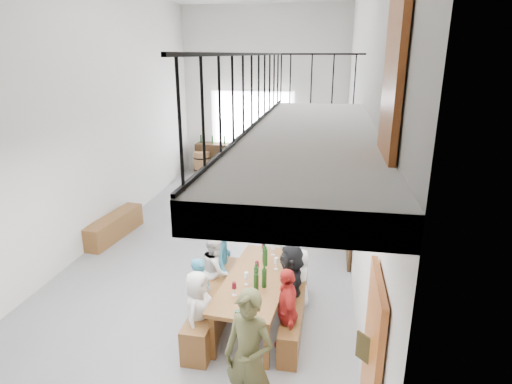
% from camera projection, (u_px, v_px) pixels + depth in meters
% --- Properties ---
extents(floor, '(12.00, 12.00, 0.00)m').
position_uv_depth(floor, '(222.00, 243.00, 9.42)').
color(floor, slate).
rests_on(floor, ground).
extents(room_walls, '(12.00, 12.00, 12.00)m').
position_uv_depth(room_walls, '(218.00, 77.00, 8.32)').
color(room_walls, silver).
rests_on(room_walls, ground).
extents(gateway_portal, '(2.80, 0.08, 2.80)m').
position_uv_depth(gateway_portal, '(253.00, 133.00, 14.62)').
color(gateway_portal, white).
rests_on(gateway_portal, ground).
extents(right_wall_decor, '(0.07, 8.28, 5.07)m').
position_uv_depth(right_wall_decor, '(358.00, 204.00, 6.69)').
color(right_wall_decor, '#AF541A').
rests_on(right_wall_decor, ground).
extents(balcony, '(1.52, 5.62, 4.00)m').
position_uv_depth(balcony, '(311.00, 141.00, 5.25)').
color(balcony, silver).
rests_on(balcony, ground).
extents(tasting_table, '(1.08, 2.25, 0.79)m').
position_uv_depth(tasting_table, '(257.00, 283.00, 6.42)').
color(tasting_table, brown).
rests_on(tasting_table, ground).
extents(bench_inner, '(0.40, 2.28, 0.52)m').
position_uv_depth(bench_inner, '(216.00, 305.00, 6.65)').
color(bench_inner, brown).
rests_on(bench_inner, ground).
extents(bench_wall, '(0.29, 2.12, 0.49)m').
position_uv_depth(bench_wall, '(294.00, 310.00, 6.54)').
color(bench_wall, brown).
rests_on(bench_wall, ground).
extents(tableware, '(0.55, 1.42, 0.35)m').
position_uv_depth(tableware, '(261.00, 266.00, 6.44)').
color(tableware, black).
rests_on(tableware, tasting_table).
extents(side_bench, '(0.58, 1.86, 0.51)m').
position_uv_depth(side_bench, '(114.00, 226.00, 9.68)').
color(side_bench, brown).
rests_on(side_bench, ground).
extents(oak_barrel, '(0.56, 0.56, 0.82)m').
position_uv_depth(oak_barrel, '(202.00, 163.00, 14.62)').
color(oak_barrel, '#98693F').
rests_on(oak_barrel, ground).
extents(serving_counter, '(2.01, 0.61, 1.05)m').
position_uv_depth(serving_counter, '(225.00, 159.00, 14.77)').
color(serving_counter, '#3B2815').
rests_on(serving_counter, ground).
extents(counter_bottles, '(1.75, 0.12, 0.28)m').
position_uv_depth(counter_bottles, '(225.00, 140.00, 14.55)').
color(counter_bottles, black).
rests_on(counter_bottles, serving_counter).
extents(guest_left_a, '(0.44, 0.62, 1.21)m').
position_uv_depth(guest_left_a, '(198.00, 312.00, 5.88)').
color(guest_left_a, silver).
rests_on(guest_left_a, ground).
extents(guest_left_b, '(0.30, 0.43, 1.14)m').
position_uv_depth(guest_left_b, '(201.00, 293.00, 6.39)').
color(guest_left_b, teal).
rests_on(guest_left_b, ground).
extents(guest_left_c, '(0.57, 0.68, 1.22)m').
position_uv_depth(guest_left_c, '(216.00, 270.00, 6.99)').
color(guest_left_c, silver).
rests_on(guest_left_c, ground).
extents(guest_left_d, '(0.62, 0.92, 1.32)m').
position_uv_depth(guest_left_d, '(225.00, 255.00, 7.42)').
color(guest_left_d, teal).
rests_on(guest_left_d, ground).
extents(guest_right_a, '(0.48, 0.80, 1.28)m').
position_uv_depth(guest_right_a, '(287.00, 311.00, 5.84)').
color(guest_right_a, red).
rests_on(guest_right_a, ground).
extents(guest_right_b, '(0.42, 1.21, 1.29)m').
position_uv_depth(guest_right_b, '(291.00, 284.00, 6.51)').
color(guest_right_b, black).
rests_on(guest_right_b, ground).
extents(guest_right_c, '(0.45, 0.57, 1.01)m').
position_uv_depth(guest_right_c, '(300.00, 278.00, 6.96)').
color(guest_right_c, silver).
rests_on(guest_right_c, ground).
extents(host_standing, '(0.69, 0.56, 1.63)m').
position_uv_depth(host_standing, '(249.00, 358.00, 4.67)').
color(host_standing, '#4F4F2C').
rests_on(host_standing, ground).
extents(potted_plant, '(0.44, 0.39, 0.46)m').
position_uv_depth(potted_plant, '(336.00, 231.00, 9.48)').
color(potted_plant, '#1F471A').
rests_on(potted_plant, ground).
extents(bicycle_near, '(1.80, 1.38, 0.91)m').
position_uv_depth(bicycle_near, '(276.00, 166.00, 14.06)').
color(bicycle_near, black).
rests_on(bicycle_near, ground).
extents(bicycle_far, '(1.87, 0.80, 1.09)m').
position_uv_depth(bicycle_far, '(271.00, 162.00, 14.20)').
color(bicycle_far, black).
rests_on(bicycle_far, ground).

